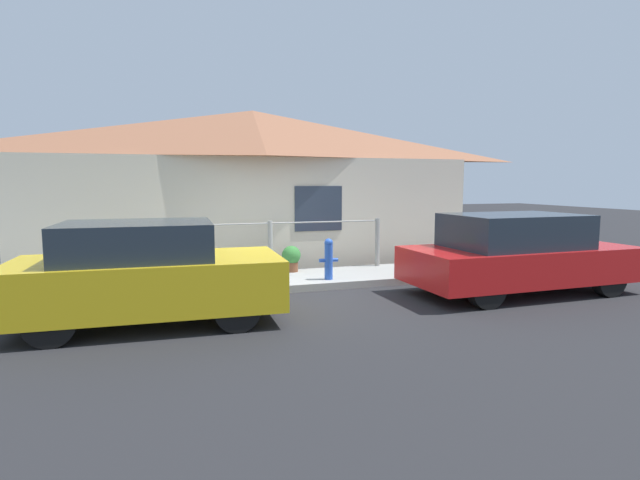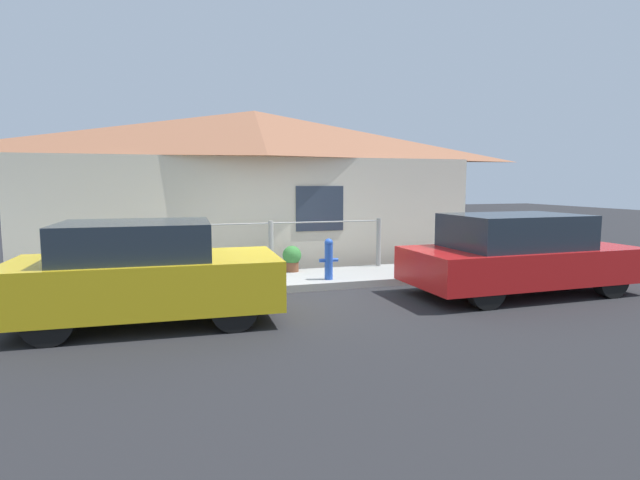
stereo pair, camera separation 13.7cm
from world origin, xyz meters
name	(u,v)px [view 1 (the left image)]	position (x,y,z in m)	size (l,w,h in m)	color
ground_plane	(289,293)	(0.00, 0.00, 0.00)	(60.00, 60.00, 0.00)	#262628
sidewalk	(278,281)	(0.00, 0.81, 0.07)	(24.00, 1.62, 0.14)	#9E9E99
house	(254,143)	(0.00, 3.12, 2.87)	(10.40, 2.23, 3.62)	beige
fence	(270,244)	(0.00, 1.47, 0.72)	(4.90, 0.10, 1.05)	#999993
car_left	(147,273)	(-2.35, -1.24, 0.71)	(3.66, 1.82, 1.43)	gold
car_right	(518,254)	(3.88, -1.25, 0.70)	(4.11, 1.81, 1.42)	red
fire_hydrant	(329,258)	(0.87, 0.34, 0.55)	(0.36, 0.16, 0.78)	blue
potted_plant_near_hydrant	(291,258)	(0.41, 1.36, 0.43)	(0.39, 0.39, 0.53)	brown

